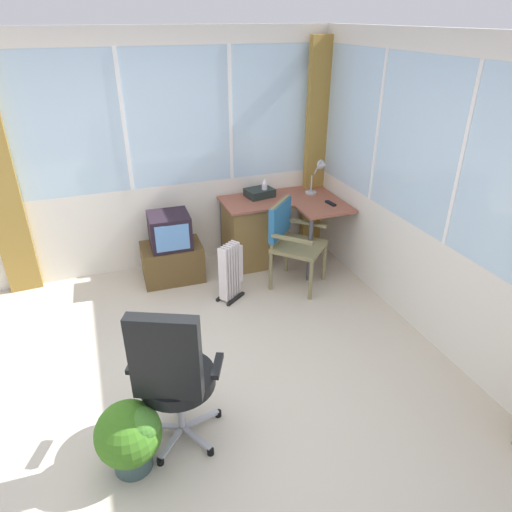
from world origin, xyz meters
TOP-DOWN VIEW (x-y plane):
  - ground at (0.00, 0.00)m, footprint 5.44×5.40m
  - north_window_panel at (0.00, 2.23)m, footprint 4.44×0.07m
  - east_window_panel at (2.25, 0.00)m, footprint 0.07×4.40m
  - curtain_corner at (2.12, 2.10)m, footprint 0.32×0.11m
  - desk at (1.21, 1.88)m, footprint 1.29×0.94m
  - desk_lamp at (2.04, 1.85)m, footprint 0.23×0.20m
  - tv_remote at (2.02, 1.51)m, footprint 0.06×0.15m
  - spray_bottle at (1.42, 1.97)m, footprint 0.06×0.06m
  - paper_tray at (1.37, 2.01)m, footprint 0.34×0.28m
  - wooden_armchair at (1.43, 1.32)m, footprint 0.68×0.68m
  - office_chair at (-0.11, -0.38)m, footprint 0.63×0.60m
  - tv_on_stand at (0.29, 1.83)m, footprint 0.66×0.46m
  - space_heater at (0.78, 1.24)m, footprint 0.32×0.30m
  - potted_plant at (-0.41, -0.47)m, footprint 0.42×0.42m

SIDE VIEW (x-z plane):
  - ground at x=0.00m, z-range -0.06..0.00m
  - potted_plant at x=-0.41m, z-range 0.03..0.54m
  - space_heater at x=0.78m, z-range 0.00..0.61m
  - tv_on_stand at x=0.29m, z-range -0.05..0.71m
  - desk at x=1.21m, z-range 0.03..0.79m
  - wooden_armchair at x=1.43m, z-range 0.13..1.05m
  - office_chair at x=-0.11m, z-range 0.07..1.18m
  - tv_remote at x=2.02m, z-range 0.76..0.78m
  - paper_tray at x=1.37m, z-range 0.76..0.85m
  - spray_bottle at x=1.42m, z-range 0.75..0.97m
  - desk_lamp at x=2.04m, z-range 0.82..1.23m
  - curtain_corner at x=2.12m, z-range 0.00..2.41m
  - north_window_panel at x=0.00m, z-range 0.00..2.51m
  - east_window_panel at x=2.25m, z-range 0.00..2.51m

